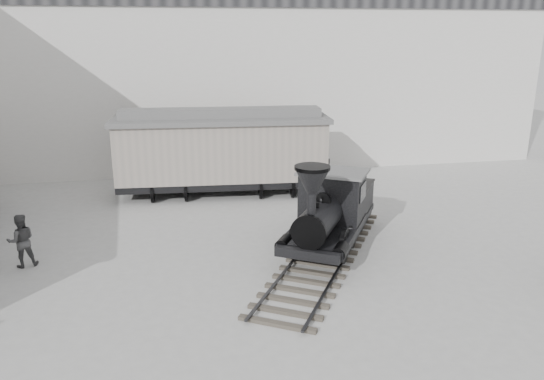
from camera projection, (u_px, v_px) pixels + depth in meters
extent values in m
plane|color=#9E9E9B|center=(282.00, 306.00, 13.80)|extent=(90.00, 90.00, 0.00)
cube|color=silver|center=(221.00, 61.00, 26.36)|extent=(34.00, 2.40, 11.00)
cube|color=#3D372D|center=(323.00, 255.00, 16.76)|extent=(6.42, 8.91, 0.16)
cube|color=#2D2D30|center=(301.00, 251.00, 16.98)|extent=(4.78, 7.93, 0.06)
cube|color=#2D2D30|center=(345.00, 257.00, 16.51)|extent=(4.78, 7.93, 0.06)
cylinder|color=black|center=(295.00, 239.00, 16.39)|extent=(0.67, 1.00, 1.10)
cylinder|color=black|center=(344.00, 246.00, 15.88)|extent=(0.67, 1.00, 1.10)
cylinder|color=black|center=(307.00, 226.00, 17.56)|extent=(0.67, 1.00, 1.10)
cylinder|color=black|center=(353.00, 231.00, 17.05)|extent=(0.67, 1.00, 1.10)
cube|color=black|center=(324.00, 232.00, 16.69)|extent=(3.56, 4.11, 0.28)
cylinder|color=black|center=(319.00, 220.00, 15.87)|extent=(2.03, 2.48, 1.00)
cylinder|color=black|center=(312.00, 204.00, 14.84)|extent=(0.36, 0.36, 0.60)
cone|color=black|center=(312.00, 181.00, 14.66)|extent=(1.31, 1.31, 0.70)
sphere|color=black|center=(323.00, 201.00, 16.10)|extent=(0.52, 0.52, 0.52)
cube|color=black|center=(332.00, 196.00, 17.24)|extent=(2.36, 2.16, 1.55)
cube|color=slate|center=(333.00, 172.00, 17.00)|extent=(2.64, 2.43, 0.08)
cube|color=black|center=(344.00, 197.00, 19.01)|extent=(2.57, 2.64, 0.90)
cylinder|color=black|center=(171.00, 186.00, 23.19)|extent=(2.03, 0.92, 0.79)
cylinder|color=black|center=(274.00, 183.00, 23.71)|extent=(2.03, 0.92, 0.79)
cube|color=black|center=(223.00, 180.00, 23.39)|extent=(9.04, 3.08, 0.30)
cube|color=gray|center=(222.00, 150.00, 23.00)|extent=(9.05, 3.17, 2.47)
cube|color=slate|center=(221.00, 119.00, 22.62)|extent=(9.36, 3.49, 0.20)
cube|color=slate|center=(221.00, 113.00, 22.54)|extent=(8.56, 1.77, 0.36)
imported|color=#3E3E3F|center=(21.00, 241.00, 15.96)|extent=(0.96, 0.84, 1.66)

